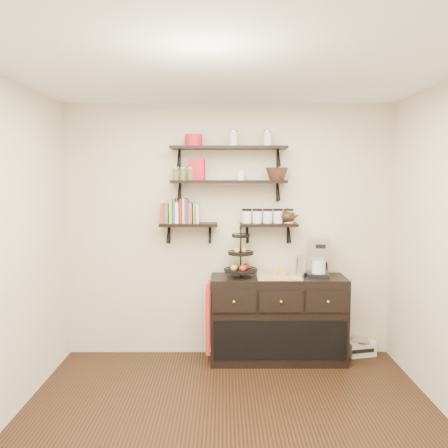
% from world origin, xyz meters
% --- Properties ---
extents(floor, '(3.50, 3.50, 0.00)m').
position_xyz_m(floor, '(0.00, 0.00, 0.00)').
color(floor, black).
rests_on(floor, ground).
extents(ceiling, '(3.50, 3.50, 0.02)m').
position_xyz_m(ceiling, '(0.00, 0.00, 2.70)').
color(ceiling, white).
rests_on(ceiling, back_wall).
extents(back_wall, '(3.50, 0.02, 2.70)m').
position_xyz_m(back_wall, '(0.00, 1.75, 1.35)').
color(back_wall, beige).
rests_on(back_wall, ground).
extents(shelf_top, '(1.20, 0.27, 0.23)m').
position_xyz_m(shelf_top, '(0.00, 1.62, 2.23)').
color(shelf_top, black).
rests_on(shelf_top, back_wall).
extents(shelf_mid, '(1.20, 0.27, 0.23)m').
position_xyz_m(shelf_mid, '(0.00, 1.62, 1.88)').
color(shelf_mid, black).
rests_on(shelf_mid, back_wall).
extents(shelf_low_left, '(0.60, 0.25, 0.23)m').
position_xyz_m(shelf_low_left, '(-0.42, 1.63, 1.43)').
color(shelf_low_left, black).
rests_on(shelf_low_left, back_wall).
extents(shelf_low_right, '(0.60, 0.25, 0.23)m').
position_xyz_m(shelf_low_right, '(0.42, 1.63, 1.43)').
color(shelf_low_right, black).
rests_on(shelf_low_right, back_wall).
extents(cookbooks, '(0.40, 0.15, 0.26)m').
position_xyz_m(cookbooks, '(-0.49, 1.63, 1.57)').
color(cookbooks, red).
rests_on(cookbooks, shelf_low_left).
extents(glass_canisters, '(0.54, 0.10, 0.13)m').
position_xyz_m(glass_canisters, '(0.41, 1.63, 1.51)').
color(glass_canisters, silver).
rests_on(glass_canisters, shelf_low_right).
extents(sideboard, '(1.40, 0.50, 0.92)m').
position_xyz_m(sideboard, '(0.52, 1.51, 0.45)').
color(sideboard, black).
rests_on(sideboard, floor).
extents(fruit_stand, '(0.34, 0.34, 0.50)m').
position_xyz_m(fruit_stand, '(0.13, 1.52, 1.07)').
color(fruit_stand, black).
rests_on(fruit_stand, sideboard).
extents(candle, '(0.08, 0.08, 0.08)m').
position_xyz_m(candle, '(0.56, 1.51, 0.96)').
color(candle, '#B37D29').
rests_on(candle, sideboard).
extents(coffee_maker, '(0.24, 0.24, 0.41)m').
position_xyz_m(coffee_maker, '(0.93, 1.54, 1.09)').
color(coffee_maker, black).
rests_on(coffee_maker, sideboard).
extents(thermal_carafe, '(0.11, 0.11, 0.22)m').
position_xyz_m(thermal_carafe, '(0.75, 1.49, 1.01)').
color(thermal_carafe, silver).
rests_on(thermal_carafe, sideboard).
extents(apron, '(0.04, 0.29, 0.67)m').
position_xyz_m(apron, '(-0.21, 1.41, 0.48)').
color(apron, '#A42611').
rests_on(apron, sideboard).
extents(radio, '(0.32, 0.24, 0.18)m').
position_xyz_m(radio, '(1.44, 1.65, 0.09)').
color(radio, silver).
rests_on(radio, floor).
extents(recipe_box, '(0.17, 0.10, 0.22)m').
position_xyz_m(recipe_box, '(-0.33, 1.61, 2.01)').
color(recipe_box, red).
rests_on(recipe_box, shelf_mid).
extents(walnut_bowl, '(0.24, 0.24, 0.13)m').
position_xyz_m(walnut_bowl, '(0.50, 1.61, 1.96)').
color(walnut_bowl, black).
rests_on(walnut_bowl, shelf_mid).
extents(ramekins, '(0.09, 0.09, 0.10)m').
position_xyz_m(ramekins, '(0.13, 1.61, 1.95)').
color(ramekins, white).
rests_on(ramekins, shelf_mid).
extents(teapot, '(0.24, 0.20, 0.16)m').
position_xyz_m(teapot, '(0.62, 1.63, 1.53)').
color(teapot, black).
rests_on(teapot, shelf_low_right).
extents(red_pot, '(0.18, 0.18, 0.12)m').
position_xyz_m(red_pot, '(-0.36, 1.61, 2.31)').
color(red_pot, red).
rests_on(red_pot, shelf_top).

